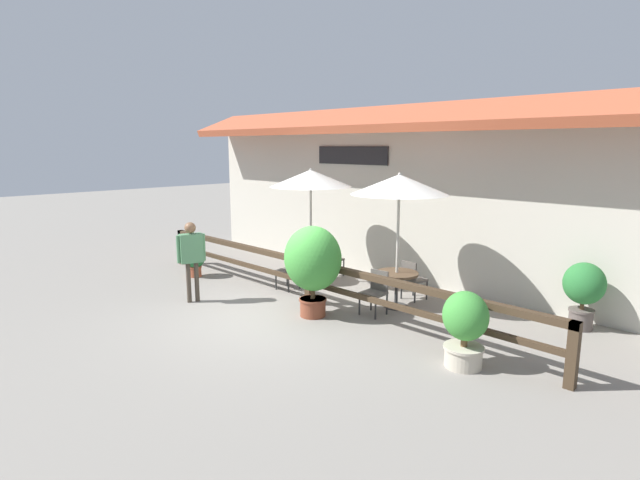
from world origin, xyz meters
name	(u,v)px	position (x,y,z in m)	size (l,w,h in m)	color
ground_plane	(270,317)	(0.00, 0.00, 0.00)	(60.00, 60.00, 0.00)	gray
building_facade	(400,191)	(0.00, 4.10, 2.17)	(14.28, 1.49, 4.23)	#BCB7A8
patio_railing	(309,272)	(0.00, 1.05, 0.70)	(10.40, 0.14, 0.95)	#3D2D1E
patio_umbrella_near	(311,178)	(-1.23, 2.28, 2.49)	(1.92, 1.92, 2.73)	#B7B2A8
dining_table_near	(311,259)	(-1.23, 2.28, 0.58)	(0.88, 0.88, 0.73)	#4C3826
chair_near_streetside	(290,268)	(-1.18, 1.55, 0.48)	(0.47, 0.47, 0.86)	#514C47
chair_near_wallside	(331,258)	(-1.25, 3.01, 0.48)	(0.44, 0.44, 0.86)	#514C47
patio_umbrella_middle	(399,185)	(1.36, 2.20, 2.49)	(1.92, 1.92, 2.73)	#B7B2A8
dining_table_middle	(397,279)	(1.36, 2.20, 0.58)	(0.88, 0.88, 0.73)	#4C3826
chair_middle_streetside	(375,290)	(1.33, 1.56, 0.48)	(0.44, 0.44, 0.86)	#514C47
chair_middle_wallside	(412,278)	(1.31, 2.84, 0.48)	(0.47, 0.47, 0.86)	#514C47
potted_plant_broad_leaf	(194,258)	(-3.67, 0.57, 0.48)	(0.59, 0.53, 0.84)	#9E4C33
potted_plant_corner_fern	(465,326)	(3.76, 0.64, 0.63)	(0.69, 0.62, 1.16)	#B7AD99
potted_plant_tall_tropical	(313,261)	(0.55, 0.62, 1.08)	(1.15, 1.04, 1.76)	brown
potted_plant_entrance_palm	(584,289)	(4.45, 3.55, 0.74)	(0.71, 0.64, 1.22)	#564C47
pedestrian	(191,251)	(-1.87, -0.55, 1.09)	(0.34, 0.57, 1.70)	#42382D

